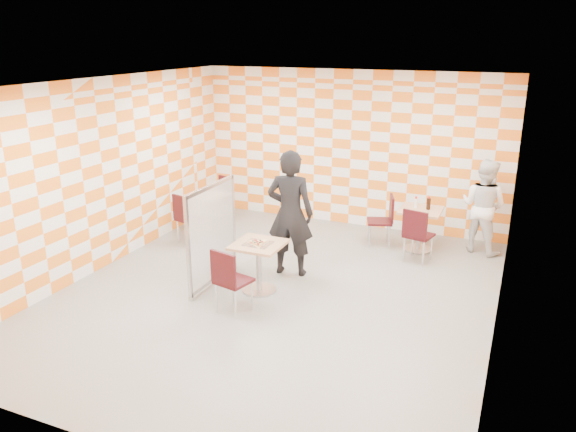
# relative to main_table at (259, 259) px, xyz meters

# --- Properties ---
(room_shell) EXTENTS (7.00, 7.00, 7.00)m
(room_shell) POSITION_rel_main_table_xyz_m (0.27, 0.55, 0.99)
(room_shell) COLOR gray
(room_shell) RESTS_ON ground
(main_table) EXTENTS (0.70, 0.70, 0.75)m
(main_table) POSITION_rel_main_table_xyz_m (0.00, 0.00, 0.00)
(main_table) COLOR tan
(main_table) RESTS_ON ground
(second_table) EXTENTS (0.70, 0.70, 0.75)m
(second_table) POSITION_rel_main_table_xyz_m (1.84, 2.59, 0.00)
(second_table) COLOR tan
(second_table) RESTS_ON ground
(empty_table) EXTENTS (0.70, 0.70, 0.75)m
(empty_table) POSITION_rel_main_table_xyz_m (-2.04, 1.91, 0.00)
(empty_table) COLOR tan
(empty_table) RESTS_ON ground
(chair_main_front) EXTENTS (0.51, 0.51, 0.92)m
(chair_main_front) POSITION_rel_main_table_xyz_m (-0.05, -0.80, 0.04)
(chair_main_front) COLOR #360A0F
(chair_main_front) RESTS_ON ground
(chair_second_front) EXTENTS (0.51, 0.51, 0.92)m
(chair_second_front) POSITION_rel_main_table_xyz_m (1.90, 1.99, 0.04)
(chair_second_front) COLOR #360A0F
(chair_second_front) RESTS_ON ground
(chair_second_side) EXTENTS (0.54, 0.54, 0.92)m
(chair_second_side) POSITION_rel_main_table_xyz_m (1.23, 2.56, 0.04)
(chair_second_side) COLOR #360A0F
(chair_second_side) RESTS_ON ground
(chair_empty_near) EXTENTS (0.52, 0.52, 0.92)m
(chair_empty_near) POSITION_rel_main_table_xyz_m (-2.04, 1.25, 0.04)
(chair_empty_near) COLOR #360A0F
(chair_empty_near) RESTS_ON ground
(chair_empty_far) EXTENTS (0.54, 0.55, 0.92)m
(chair_empty_far) POSITION_rel_main_table_xyz_m (-2.06, 2.59, 0.04)
(chair_empty_far) COLOR #360A0F
(chair_empty_far) RESTS_ON ground
(partition) EXTENTS (0.08, 1.38, 1.55)m
(partition) POSITION_rel_main_table_xyz_m (-0.75, -0.02, 0.28)
(partition) COLOR white
(partition) RESTS_ON ground
(man_dark) EXTENTS (0.78, 0.57, 1.98)m
(man_dark) POSITION_rel_main_table_xyz_m (0.16, 0.79, 0.48)
(man_dark) COLOR black
(man_dark) RESTS_ON ground
(man_white) EXTENTS (0.97, 0.87, 1.63)m
(man_white) POSITION_rel_main_table_xyz_m (2.82, 2.97, 0.31)
(man_white) COLOR white
(man_white) RESTS_ON ground
(pizza_on_foil) EXTENTS (0.40, 0.40, 0.04)m
(pizza_on_foil) POSITION_rel_main_table_xyz_m (-0.00, -0.02, 0.26)
(pizza_on_foil) COLOR silver
(pizza_on_foil) RESTS_ON main_table
(sport_bottle) EXTENTS (0.06, 0.06, 0.20)m
(sport_bottle) POSITION_rel_main_table_xyz_m (1.74, 2.64, 0.33)
(sport_bottle) COLOR white
(sport_bottle) RESTS_ON second_table
(soda_bottle) EXTENTS (0.07, 0.07, 0.23)m
(soda_bottle) POSITION_rel_main_table_xyz_m (1.96, 2.62, 0.34)
(soda_bottle) COLOR black
(soda_bottle) RESTS_ON second_table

